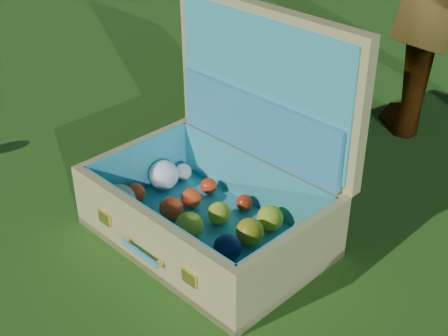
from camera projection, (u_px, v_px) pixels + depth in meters
ground at (213, 203)px, 1.66m from camera, size 60.00×60.00×0.00m
suitcase at (225, 179)px, 1.48m from camera, size 0.62×0.50×0.53m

